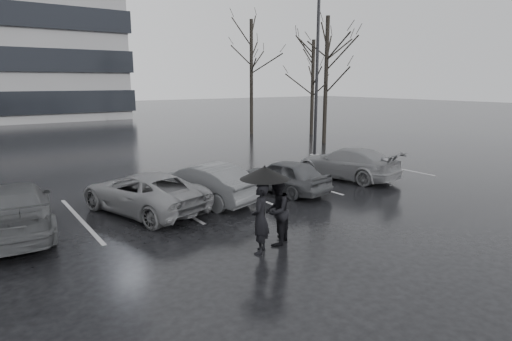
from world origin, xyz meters
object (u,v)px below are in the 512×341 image
(car_west_b, at_px, (144,192))
(tree_ne, at_px, (312,88))
(car_main, at_px, (284,176))
(pedestrian_right, at_px, (276,211))
(tree_north, at_px, (251,78))
(tree_east, at_px, (326,81))
(pedestrian_left, at_px, (260,218))
(lamp_post, at_px, (317,79))
(car_west_a, at_px, (203,183))
(car_east, at_px, (347,163))
(car_west_c, at_px, (12,210))

(car_west_b, relative_size, tree_ne, 0.64)
(car_main, xyz_separation_m, pedestrian_right, (-3.37, -3.90, 0.24))
(car_west_b, distance_m, tree_north, 20.83)
(car_main, xyz_separation_m, tree_east, (10.07, 8.43, 3.39))
(pedestrian_left, distance_m, tree_north, 23.78)
(car_west_b, xyz_separation_m, lamp_post, (10.85, 4.04, 3.50))
(car_main, height_order, tree_east, tree_east)
(car_main, xyz_separation_m, lamp_post, (5.76, 4.64, 3.51))
(car_west_a, xyz_separation_m, pedestrian_left, (-0.93, -4.63, 0.19))
(tree_east, height_order, tree_north, tree_north)
(car_east, bearing_deg, tree_ne, -137.33)
(car_west_c, xyz_separation_m, pedestrian_right, (5.30, -4.48, 0.16))
(car_west_b, distance_m, car_west_c, 3.57)
(pedestrian_left, height_order, tree_north, tree_north)
(tree_ne, bearing_deg, tree_east, -122.01)
(car_main, relative_size, tree_north, 0.42)
(lamp_post, bearing_deg, car_west_b, -159.60)
(tree_ne, bearing_deg, pedestrian_left, -135.03)
(car_east, bearing_deg, car_west_b, -12.89)
(car_west_a, height_order, tree_ne, tree_ne)
(car_west_a, xyz_separation_m, tree_east, (13.15, 7.94, 3.34))
(car_west_a, distance_m, tree_east, 15.72)
(car_west_a, relative_size, tree_ne, 0.57)
(car_main, distance_m, tree_east, 13.57)
(tree_ne, bearing_deg, pedestrian_right, -134.29)
(car_west_a, height_order, pedestrian_right, pedestrian_right)
(car_west_a, distance_m, lamp_post, 10.36)
(car_west_b, height_order, car_east, car_east)
(car_west_c, relative_size, tree_north, 0.56)
(car_west_c, relative_size, car_east, 1.07)
(car_main, bearing_deg, tree_east, -149.75)
(lamp_post, relative_size, tree_ne, 1.29)
(car_east, bearing_deg, tree_north, -120.76)
(car_west_b, height_order, pedestrian_left, pedestrian_left)
(tree_north, bearing_deg, pedestrian_right, -122.75)
(car_main, distance_m, car_east, 3.57)
(car_main, bearing_deg, pedestrian_left, 36.11)
(car_west_b, distance_m, pedestrian_left, 4.86)
(lamp_post, distance_m, tree_east, 5.75)
(car_west_c, xyz_separation_m, tree_east, (18.73, 7.86, 3.31))
(car_west_a, height_order, lamp_post, lamp_post)
(pedestrian_left, bearing_deg, car_east, 165.42)
(car_east, relative_size, pedestrian_left, 2.63)
(tree_north, bearing_deg, pedestrian_left, -123.77)
(car_west_b, height_order, pedestrian_right, pedestrian_right)
(car_west_c, height_order, pedestrian_right, pedestrian_right)
(pedestrian_right, distance_m, tree_ne, 22.97)
(car_west_c, bearing_deg, pedestrian_right, 145.91)
(pedestrian_right, height_order, tree_north, tree_north)
(car_east, xyz_separation_m, tree_east, (6.51, 8.15, 3.35))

